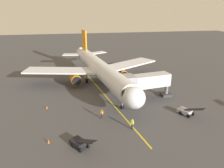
{
  "coord_description": "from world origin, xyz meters",
  "views": [
    {
      "loc": [
        5.74,
        48.48,
        17.67
      ],
      "look_at": [
        -2.09,
        7.92,
        3.0
      ],
      "focal_mm": 34.85,
      "sensor_mm": 36.0,
      "label": 1
    }
  ],
  "objects_px": {
    "safety_cone_wing_port": "(47,107)",
    "jet_bridge": "(143,82)",
    "safety_cone_nose_right": "(102,117)",
    "belt_loader_portside": "(186,111)",
    "safety_cone_nose_left": "(48,141)",
    "ground_crew_marshaller": "(132,124)",
    "ground_crew_wing_walker": "(102,114)",
    "belt_loader_near_nose": "(80,143)",
    "airplane": "(100,69)"
  },
  "relations": [
    {
      "from": "ground_crew_marshaller",
      "to": "belt_loader_near_nose",
      "type": "distance_m",
      "value": 8.68
    },
    {
      "from": "ground_crew_marshaller",
      "to": "safety_cone_wing_port",
      "type": "xyz_separation_m",
      "value": [
        13.49,
        -9.88,
        -0.61
      ]
    },
    {
      "from": "ground_crew_wing_walker",
      "to": "belt_loader_near_nose",
      "type": "height_order",
      "value": "belt_loader_near_nose"
    },
    {
      "from": "ground_crew_marshaller",
      "to": "belt_loader_portside",
      "type": "relative_size",
      "value": 0.37
    },
    {
      "from": "belt_loader_portside",
      "to": "safety_cone_nose_right",
      "type": "distance_m",
      "value": 14.62
    },
    {
      "from": "jet_bridge",
      "to": "ground_crew_wing_walker",
      "type": "relative_size",
      "value": 6.74
    },
    {
      "from": "airplane",
      "to": "ground_crew_marshaller",
      "type": "xyz_separation_m",
      "value": [
        -2.02,
        20.77,
        -3.12
      ]
    },
    {
      "from": "safety_cone_wing_port",
      "to": "airplane",
      "type": "bearing_deg",
      "value": -136.49
    },
    {
      "from": "safety_cone_wing_port",
      "to": "belt_loader_portside",
      "type": "bearing_deg",
      "value": 163.41
    },
    {
      "from": "airplane",
      "to": "safety_cone_wing_port",
      "type": "xyz_separation_m",
      "value": [
        11.47,
        10.89,
        -3.73
      ]
    },
    {
      "from": "jet_bridge",
      "to": "safety_cone_wing_port",
      "type": "relative_size",
      "value": 20.95
    },
    {
      "from": "safety_cone_wing_port",
      "to": "jet_bridge",
      "type": "bearing_deg",
      "value": -178.16
    },
    {
      "from": "ground_crew_wing_walker",
      "to": "safety_cone_wing_port",
      "type": "height_order",
      "value": "ground_crew_wing_walker"
    },
    {
      "from": "ground_crew_marshaller",
      "to": "belt_loader_portside",
      "type": "distance_m",
      "value": 10.82
    },
    {
      "from": "airplane",
      "to": "safety_cone_nose_right",
      "type": "xyz_separation_m",
      "value": [
        2.04,
        16.56,
        -3.73
      ]
    },
    {
      "from": "airplane",
      "to": "belt_loader_portside",
      "type": "xyz_separation_m",
      "value": [
        -12.49,
        18.02,
        -3.29
      ]
    },
    {
      "from": "ground_crew_marshaller",
      "to": "safety_cone_wing_port",
      "type": "relative_size",
      "value": 3.11
    },
    {
      "from": "ground_crew_wing_walker",
      "to": "safety_cone_nose_left",
      "type": "bearing_deg",
      "value": 33.7
    },
    {
      "from": "jet_bridge",
      "to": "belt_loader_near_nose",
      "type": "relative_size",
      "value": 2.61
    },
    {
      "from": "safety_cone_wing_port",
      "to": "safety_cone_nose_left",
      "type": "bearing_deg",
      "value": 96.07
    },
    {
      "from": "ground_crew_wing_walker",
      "to": "safety_cone_nose_right",
      "type": "bearing_deg",
      "value": -83.13
    },
    {
      "from": "jet_bridge",
      "to": "safety_cone_wing_port",
      "type": "xyz_separation_m",
      "value": [
        18.55,
        0.6,
        -3.49
      ]
    },
    {
      "from": "ground_crew_marshaller",
      "to": "ground_crew_wing_walker",
      "type": "relative_size",
      "value": 1.0
    },
    {
      "from": "ground_crew_marshaller",
      "to": "belt_loader_portside",
      "type": "height_order",
      "value": "belt_loader_portside"
    },
    {
      "from": "ground_crew_marshaller",
      "to": "safety_cone_nose_left",
      "type": "bearing_deg",
      "value": 6.18
    },
    {
      "from": "safety_cone_nose_right",
      "to": "safety_cone_wing_port",
      "type": "distance_m",
      "value": 11.0
    },
    {
      "from": "belt_loader_portside",
      "to": "ground_crew_marshaller",
      "type": "bearing_deg",
      "value": 14.68
    },
    {
      "from": "jet_bridge",
      "to": "safety_cone_wing_port",
      "type": "distance_m",
      "value": 18.89
    },
    {
      "from": "belt_loader_near_nose",
      "to": "airplane",
      "type": "bearing_deg",
      "value": -104.31
    },
    {
      "from": "ground_crew_marshaller",
      "to": "belt_loader_portside",
      "type": "bearing_deg",
      "value": -165.32
    },
    {
      "from": "belt_loader_portside",
      "to": "jet_bridge",
      "type": "bearing_deg",
      "value": -55.04
    },
    {
      "from": "belt_loader_portside",
      "to": "safety_cone_nose_right",
      "type": "relative_size",
      "value": 8.33
    },
    {
      "from": "belt_loader_near_nose",
      "to": "ground_crew_marshaller",
      "type": "bearing_deg",
      "value": -159.21
    },
    {
      "from": "ground_crew_wing_walker",
      "to": "safety_cone_wing_port",
      "type": "distance_m",
      "value": 11.04
    },
    {
      "from": "jet_bridge",
      "to": "safety_cone_nose_right",
      "type": "distance_m",
      "value": 11.62
    },
    {
      "from": "belt_loader_portside",
      "to": "safety_cone_wing_port",
      "type": "distance_m",
      "value": 25.0
    },
    {
      "from": "airplane",
      "to": "belt_loader_portside",
      "type": "height_order",
      "value": "airplane"
    },
    {
      "from": "jet_bridge",
      "to": "belt_loader_near_nose",
      "type": "distance_m",
      "value": 19.15
    },
    {
      "from": "ground_crew_marshaller",
      "to": "safety_cone_nose_right",
      "type": "height_order",
      "value": "ground_crew_marshaller"
    },
    {
      "from": "belt_loader_near_nose",
      "to": "jet_bridge",
      "type": "bearing_deg",
      "value": -134.17
    },
    {
      "from": "belt_loader_near_nose",
      "to": "safety_cone_wing_port",
      "type": "height_order",
      "value": "belt_loader_near_nose"
    },
    {
      "from": "jet_bridge",
      "to": "safety_cone_nose_right",
      "type": "relative_size",
      "value": 20.95
    },
    {
      "from": "safety_cone_nose_left",
      "to": "safety_cone_wing_port",
      "type": "height_order",
      "value": "same"
    },
    {
      "from": "safety_cone_nose_left",
      "to": "jet_bridge",
      "type": "bearing_deg",
      "value": -145.78
    },
    {
      "from": "airplane",
      "to": "jet_bridge",
      "type": "distance_m",
      "value": 12.5
    },
    {
      "from": "ground_crew_wing_walker",
      "to": "belt_loader_portside",
      "type": "height_order",
      "value": "belt_loader_portside"
    },
    {
      "from": "jet_bridge",
      "to": "safety_cone_nose_left",
      "type": "distance_m",
      "value": 21.28
    },
    {
      "from": "airplane",
      "to": "ground_crew_marshaller",
      "type": "relative_size",
      "value": 23.54
    },
    {
      "from": "safety_cone_nose_right",
      "to": "safety_cone_wing_port",
      "type": "height_order",
      "value": "same"
    },
    {
      "from": "safety_cone_nose_right",
      "to": "safety_cone_wing_port",
      "type": "relative_size",
      "value": 1.0
    }
  ]
}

